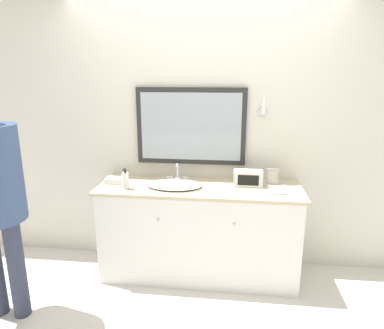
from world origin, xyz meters
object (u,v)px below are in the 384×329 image
(soap_bottle, at_px, (126,180))
(picture_frame, at_px, (272,177))
(sink_basin, at_px, (175,184))
(appliance_box, at_px, (248,178))

(soap_bottle, distance_m, picture_frame, 1.31)
(picture_frame, bearing_deg, sink_basin, -169.76)
(appliance_box, bearing_deg, picture_frame, 15.41)
(soap_bottle, distance_m, appliance_box, 1.08)
(sink_basin, xyz_separation_m, soap_bottle, (-0.41, -0.12, 0.06))
(sink_basin, xyz_separation_m, appliance_box, (0.65, 0.10, 0.05))
(appliance_box, distance_m, picture_frame, 0.23)
(sink_basin, bearing_deg, soap_bottle, -163.74)
(sink_basin, relative_size, appliance_box, 1.94)
(sink_basin, bearing_deg, appliance_box, 8.44)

